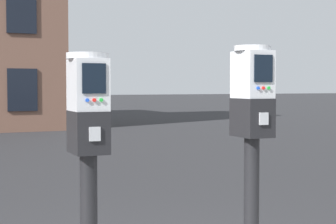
% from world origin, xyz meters
% --- Properties ---
extents(parking_meter_near_kerb, '(0.23, 0.26, 1.44)m').
position_xyz_m(parking_meter_near_kerb, '(-0.62, -0.27, 1.13)').
color(parking_meter_near_kerb, black).
rests_on(parking_meter_near_kerb, sidewalk_slab).
extents(parking_meter_twin_adjacent, '(0.23, 0.26, 1.51)m').
position_xyz_m(parking_meter_twin_adjacent, '(0.38, -0.27, 1.18)').
color(parking_meter_twin_adjacent, black).
rests_on(parking_meter_twin_adjacent, sidewalk_slab).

